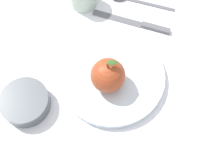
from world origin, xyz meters
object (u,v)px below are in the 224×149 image
Objects in this scene: knife at (138,24)px; dinner_plate at (112,76)px; side_bowl at (25,102)px; apple at (108,75)px.

dinner_plate is at bearing -143.14° from knife.
knife is at bearing 36.86° from dinner_plate.
side_bowl is 0.34m from knife.
side_bowl is at bearing -169.08° from knife.
apple reaches higher than knife.
side_bowl is at bearing 169.53° from dinner_plate.
knife is (0.13, 0.10, -0.01)m from dinner_plate.
apple is at bearing -15.40° from side_bowl.
apple reaches higher than dinner_plate.
apple is at bearing -143.06° from dinner_plate.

